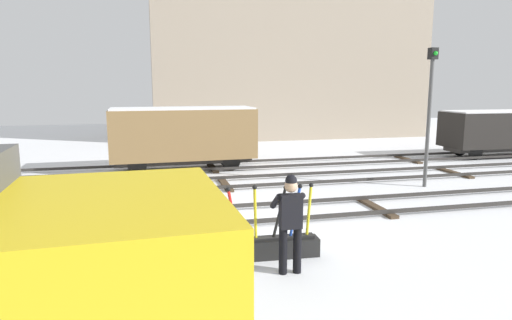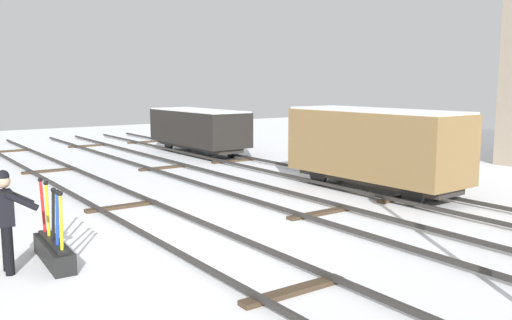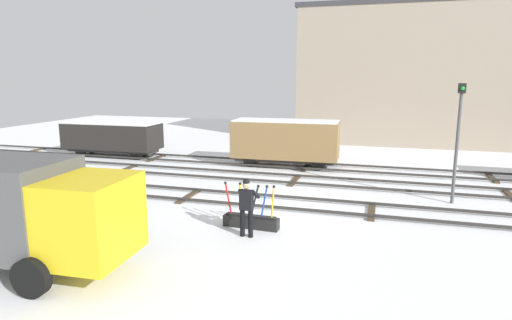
% 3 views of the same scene
% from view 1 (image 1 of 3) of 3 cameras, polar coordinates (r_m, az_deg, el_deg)
% --- Properties ---
extents(ground_plane, '(60.00, 60.00, 0.00)m').
position_cam_1_polar(ground_plane, '(11.21, -0.85, -7.50)').
color(ground_plane, white).
extents(track_main_line, '(44.00, 1.94, 0.18)m').
position_cam_1_polar(track_main_line, '(11.17, -0.85, -6.98)').
color(track_main_line, '#2D2B28').
rests_on(track_main_line, ground_plane).
extents(track_siding_near, '(44.00, 1.94, 0.18)m').
position_cam_1_polar(track_siding_near, '(14.70, -3.99, -2.94)').
color(track_siding_near, '#2D2B28').
rests_on(track_siding_near, ground_plane).
extents(track_siding_far, '(44.00, 1.94, 0.18)m').
position_cam_1_polar(track_siding_far, '(17.75, -5.66, -0.79)').
color(track_siding_far, '#2D2B28').
rests_on(track_siding_far, ground_plane).
extents(switch_lever_frame, '(1.82, 0.44, 1.45)m').
position_cam_1_polar(switch_lever_frame, '(8.68, 2.25, -10.93)').
color(switch_lever_frame, black).
rests_on(switch_lever_frame, ground_plane).
extents(rail_worker, '(0.55, 0.65, 1.79)m').
position_cam_1_polar(rail_worker, '(7.77, 4.46, -7.46)').
color(rail_worker, black).
rests_on(rail_worker, ground_plane).
extents(signal_post, '(0.24, 0.32, 4.48)m').
position_cam_1_polar(signal_post, '(15.27, 21.63, 6.68)').
color(signal_post, '#4C4C4C').
rests_on(signal_post, ground_plane).
extents(apartment_building, '(17.76, 6.44, 9.61)m').
position_cam_1_polar(apartment_building, '(29.91, 3.88, 12.48)').
color(apartment_building, gray).
rests_on(apartment_building, ground_plane).
extents(freight_car_near_switch, '(5.85, 2.09, 2.16)m').
position_cam_1_polar(freight_car_near_switch, '(23.74, 29.55, 3.43)').
color(freight_car_near_switch, '#2D2B28').
rests_on(freight_car_near_switch, ground_plane).
extents(freight_car_back_track, '(5.58, 2.11, 2.47)m').
position_cam_1_polar(freight_car_back_track, '(17.45, -9.40, 3.28)').
color(freight_car_back_track, '#2D2B28').
rests_on(freight_car_back_track, ground_plane).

